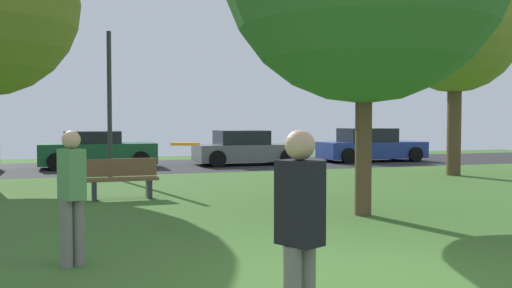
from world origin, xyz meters
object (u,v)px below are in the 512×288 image
person_thrower (300,231)px  park_bench (122,178)px  frisbee_disc (185,144)px  birch_tree_lone (455,29)px  parked_car_green (97,151)px  person_catcher (72,192)px  street_lamp_post (110,105)px  parked_car_grey (245,149)px  parked_car_blue (371,146)px

person_thrower → park_bench: 9.03m
frisbee_disc → park_bench: (0.09, 7.76, -1.08)m
birch_tree_lone → parked_car_green: (-10.77, 6.59, -4.05)m
person_thrower → park_bench: size_ratio=1.06×
person_catcher → birch_tree_lone: bearing=97.9°
street_lamp_post → birch_tree_lone: bearing=-14.6°
person_catcher → parked_car_grey: 15.69m
person_catcher → street_lamp_post: (1.15, 10.70, 1.35)m
person_thrower → parked_car_green: (-0.66, 17.76, -0.30)m
person_thrower → frisbee_disc: (-0.61, 1.24, 0.61)m
person_thrower → person_catcher: (-1.59, 3.23, -0.03)m
person_catcher → street_lamp_post: 10.84m
parked_car_green → street_lamp_post: size_ratio=0.93×
person_thrower → parked_car_blue: (10.72, 17.43, -0.29)m
frisbee_disc → park_bench: bearing=89.3°
person_thrower → person_catcher: bearing=-0.0°
park_bench → birch_tree_lone: bearing=-168.5°
person_thrower → parked_car_grey: 18.16m
parked_car_green → street_lamp_post: street_lamp_post is taller
person_thrower → park_bench: bearing=-23.0°
birch_tree_lone → person_thrower: 15.53m
frisbee_disc → street_lamp_post: street_lamp_post is taller
parked_car_green → person_thrower: bearing=-87.9°
parked_car_blue → frisbee_disc: bearing=-125.0°
parked_car_grey → frisbee_disc: bearing=-109.2°
parked_car_blue → park_bench: parked_car_blue is taller
frisbee_disc → parked_car_green: frisbee_disc is taller
birch_tree_lone → park_bench: birch_tree_lone is taller
parked_car_blue → person_catcher: bearing=-130.9°
person_thrower → street_lamp_post: size_ratio=0.38×
birch_tree_lone → person_catcher: bearing=-145.9°
person_catcher → parked_car_blue: bearing=112.8°
person_catcher → park_bench: (1.07, 5.77, -0.44)m
parked_car_green → parked_car_blue: 11.38m
frisbee_disc → park_bench: 7.84m
frisbee_disc → person_catcher: bearing=116.3°
parked_car_green → person_catcher: bearing=-93.7°
person_catcher → parked_car_green: bearing=150.0°
person_catcher → parked_car_green: person_catcher is taller
person_catcher → parked_car_grey: bearing=128.8°
frisbee_disc → person_thrower: bearing=-63.7°
street_lamp_post → park_bench: bearing=-90.9°
frisbee_disc → parked_car_grey: bearing=70.8°
person_catcher → parked_car_blue: 18.80m
parked_car_green → parked_car_grey: same height
parked_car_grey → parked_car_blue: (5.69, -0.02, 0.03)m
person_catcher → frisbee_disc: (0.98, -1.99, 0.64)m
frisbee_disc → street_lamp_post: 12.71m
parked_car_blue → park_bench: 14.05m
parked_car_green → parked_car_grey: size_ratio=1.02×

